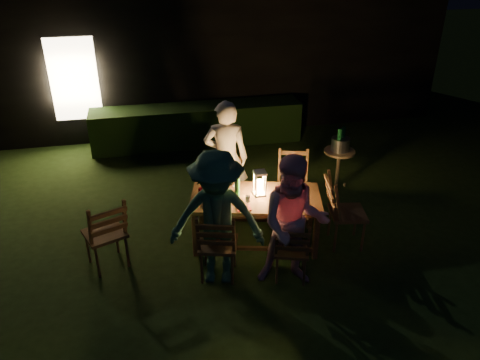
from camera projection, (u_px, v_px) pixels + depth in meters
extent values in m
plane|color=black|center=(269.00, 244.00, 6.54)|extent=(40.00, 40.00, 0.00)
cube|color=black|center=(203.00, 40.00, 11.16)|extent=(10.00, 4.00, 3.20)
cube|color=#FFE5B2|center=(74.00, 79.00, 9.03)|extent=(0.90, 0.06, 1.60)
cube|color=black|center=(197.00, 125.00, 9.50)|extent=(4.20, 0.70, 0.80)
cube|color=#462A17|center=(256.00, 198.00, 6.27)|extent=(1.90, 1.27, 0.06)
cube|color=#462A17|center=(195.00, 235.00, 6.16)|extent=(0.07, 0.07, 0.64)
cube|color=#462A17|center=(201.00, 207.00, 6.79)|extent=(0.07, 0.07, 0.64)
cube|color=#462A17|center=(316.00, 238.00, 6.10)|extent=(0.07, 0.07, 0.64)
cube|color=#462A17|center=(311.00, 210.00, 6.73)|extent=(0.07, 0.07, 0.64)
cube|color=#462A17|center=(218.00, 244.00, 5.73)|extent=(0.56, 0.55, 0.04)
cube|color=#462A17|center=(216.00, 233.00, 5.42)|extent=(0.48, 0.27, 0.54)
cube|color=#462A17|center=(292.00, 249.00, 5.72)|extent=(0.51, 0.49, 0.04)
cube|color=#462A17|center=(293.00, 240.00, 5.44)|extent=(0.43, 0.25, 0.48)
cube|color=#462A17|center=(226.00, 189.00, 7.07)|extent=(0.53, 0.52, 0.04)
cube|color=#462A17|center=(228.00, 168.00, 7.11)|extent=(0.44, 0.28, 0.49)
cube|color=#462A17|center=(292.00, 187.00, 7.02)|extent=(0.56, 0.54, 0.04)
cube|color=#462A17|center=(293.00, 164.00, 7.06)|extent=(0.48, 0.27, 0.54)
cube|color=#462A17|center=(348.00, 213.00, 6.32)|extent=(0.54, 0.55, 0.04)
cube|color=#462A17|center=(335.00, 194.00, 6.17)|extent=(0.24, 0.50, 0.56)
cube|color=#462A17|center=(105.00, 234.00, 5.90)|extent=(0.61, 0.60, 0.04)
cube|color=#462A17|center=(107.00, 221.00, 5.61)|extent=(0.50, 0.33, 0.56)
imported|color=beige|center=(226.00, 158.00, 6.92)|extent=(0.74, 0.57, 1.79)
imported|color=#E69EB6|center=(294.00, 223.00, 5.46)|extent=(0.95, 0.82, 1.69)
imported|color=#2E5D49|center=(217.00, 219.00, 5.48)|extent=(1.25, 0.90, 1.74)
cube|color=white|center=(260.00, 194.00, 6.29)|extent=(0.15, 0.15, 0.03)
cube|color=white|center=(260.00, 173.00, 6.14)|extent=(0.16, 0.16, 0.03)
cylinder|color=#FF9E3F|center=(260.00, 186.00, 6.24)|extent=(0.09, 0.09, 0.18)
cylinder|color=white|center=(216.00, 187.00, 6.47)|extent=(0.25, 0.25, 0.01)
cylinder|color=white|center=(213.00, 204.00, 6.08)|extent=(0.25, 0.25, 0.01)
cylinder|color=white|center=(289.00, 189.00, 6.43)|extent=(0.25, 0.25, 0.01)
cylinder|color=white|center=(290.00, 205.00, 6.04)|extent=(0.25, 0.25, 0.01)
cylinder|color=#0F471E|center=(237.00, 187.00, 6.20)|extent=(0.07, 0.07, 0.28)
cube|color=red|center=(244.00, 208.00, 5.98)|extent=(0.18, 0.14, 0.01)
cube|color=red|center=(299.00, 209.00, 5.97)|extent=(0.18, 0.14, 0.01)
cube|color=black|center=(207.00, 207.00, 6.01)|extent=(0.14, 0.07, 0.01)
cylinder|color=brown|center=(340.00, 152.00, 7.69)|extent=(0.51, 0.51, 0.04)
cylinder|color=brown|center=(338.00, 170.00, 7.85)|extent=(0.06, 0.06, 0.67)
cylinder|color=#A5A8AD|center=(340.00, 144.00, 7.63)|extent=(0.30, 0.30, 0.22)
cylinder|color=#0F471E|center=(339.00, 143.00, 7.56)|extent=(0.07, 0.07, 0.32)
cylinder|color=#0F471E|center=(343.00, 140.00, 7.65)|extent=(0.07, 0.07, 0.32)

